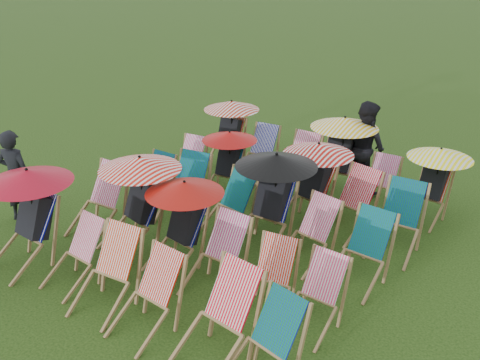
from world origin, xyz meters
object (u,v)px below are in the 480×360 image
Objects in this scene: deckchair_29 at (431,183)px; person_rear at (365,147)px; deckchair_5 at (262,346)px; deckchair_0 at (25,216)px; person_left at (16,176)px.

deckchair_29 is 1.45m from person_rear.
deckchair_5 is 0.77× the size of deckchair_29.
person_left reaches higher than deckchair_0.
person_rear is (2.75, 5.12, 0.09)m from deckchair_0.
deckchair_5 is at bearing 129.37° from person_rear.
deckchair_29 is 6.72m from person_left.
person_rear is at bearing 63.82° from deckchair_0.
deckchair_29 is (0.19, 4.64, 0.18)m from deckchair_5.
person_rear is (-1.37, 0.44, 0.20)m from deckchair_29.
deckchair_5 is at bearing -88.71° from deckchair_29.
deckchair_5 is 0.56× the size of person_rear.
person_left is 0.92× the size of person_rear.
person_left is (-5.41, -3.98, 0.13)m from deckchair_29.
deckchair_0 is 1.47m from person_left.
deckchair_29 is at bearing -161.98° from person_left.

